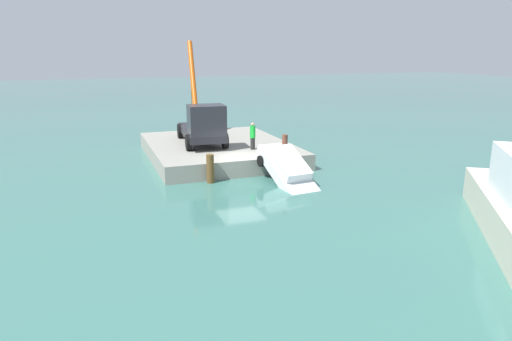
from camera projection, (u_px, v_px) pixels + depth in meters
name	position (u px, v px, depth m)	size (l,w,h in m)	color
ground	(240.00, 174.00, 26.64)	(200.00, 200.00, 0.00)	#386B60
dock	(218.00, 150.00, 30.85)	(11.10, 8.87, 0.99)	gray
crane_truck	(203.00, 124.00, 29.56)	(8.59, 2.96, 6.66)	black
dock_worker	(253.00, 136.00, 28.41)	(0.34, 0.34, 1.67)	black
salvaged_car	(289.00, 171.00, 24.61)	(4.61, 2.29, 2.77)	silver
piling_near	(210.00, 169.00, 24.77)	(0.41, 0.41, 1.57)	brown
piling_mid	(285.00, 155.00, 26.16)	(0.32, 0.32, 2.36)	brown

